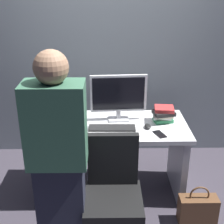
{
  "coord_description": "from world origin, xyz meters",
  "views": [
    {
      "loc": [
        -0.04,
        -2.67,
        2.01
      ],
      "look_at": [
        0.0,
        -0.05,
        0.9
      ],
      "focal_mm": 49.72,
      "sensor_mm": 36.0,
      "label": 1
    }
  ],
  "objects_px": {
    "keyboard": "(112,128)",
    "cup_by_monitor": "(71,114)",
    "person_at_desk": "(59,164)",
    "monitor": "(119,95)",
    "handbag": "(198,209)",
    "office_chair": "(114,200)",
    "book_stack": "(163,114)",
    "cell_phone": "(160,134)",
    "desk": "(112,146)",
    "mouse": "(148,126)",
    "cup_near_keyboard": "(70,123)"
  },
  "relations": [
    {
      "from": "keyboard",
      "to": "cell_phone",
      "type": "relative_size",
      "value": 2.99
    },
    {
      "from": "mouse",
      "to": "book_stack",
      "type": "height_order",
      "value": "book_stack"
    },
    {
      "from": "person_at_desk",
      "to": "monitor",
      "type": "distance_m",
      "value": 1.06
    },
    {
      "from": "mouse",
      "to": "cup_by_monitor",
      "type": "distance_m",
      "value": 0.78
    },
    {
      "from": "desk",
      "to": "cup_by_monitor",
      "type": "xyz_separation_m",
      "value": [
        -0.41,
        0.16,
        0.28
      ]
    },
    {
      "from": "keyboard",
      "to": "cup_near_keyboard",
      "type": "relative_size",
      "value": 4.62
    },
    {
      "from": "cup_near_keyboard",
      "to": "cell_phone",
      "type": "distance_m",
      "value": 0.82
    },
    {
      "from": "cup_by_monitor",
      "to": "handbag",
      "type": "distance_m",
      "value": 1.49
    },
    {
      "from": "person_at_desk",
      "to": "mouse",
      "type": "relative_size",
      "value": 16.39
    },
    {
      "from": "person_at_desk",
      "to": "cell_phone",
      "type": "relative_size",
      "value": 11.38
    },
    {
      "from": "book_stack",
      "to": "handbag",
      "type": "height_order",
      "value": "book_stack"
    },
    {
      "from": "cup_near_keyboard",
      "to": "book_stack",
      "type": "relative_size",
      "value": 0.42
    },
    {
      "from": "desk",
      "to": "cell_phone",
      "type": "height_order",
      "value": "cell_phone"
    },
    {
      "from": "office_chair",
      "to": "cell_phone",
      "type": "distance_m",
      "value": 0.73
    },
    {
      "from": "office_chair",
      "to": "mouse",
      "type": "distance_m",
      "value": 0.79
    },
    {
      "from": "keyboard",
      "to": "cup_by_monitor",
      "type": "relative_size",
      "value": 5.01
    },
    {
      "from": "cup_near_keyboard",
      "to": "book_stack",
      "type": "bearing_deg",
      "value": 7.85
    },
    {
      "from": "handbag",
      "to": "keyboard",
      "type": "bearing_deg",
      "value": 153.31
    },
    {
      "from": "office_chair",
      "to": "book_stack",
      "type": "distance_m",
      "value": 0.99
    },
    {
      "from": "person_at_desk",
      "to": "handbag",
      "type": "distance_m",
      "value": 1.39
    },
    {
      "from": "monitor",
      "to": "keyboard",
      "type": "height_order",
      "value": "monitor"
    },
    {
      "from": "person_at_desk",
      "to": "cup_by_monitor",
      "type": "distance_m",
      "value": 1.0
    },
    {
      "from": "cup_by_monitor",
      "to": "person_at_desk",
      "type": "bearing_deg",
      "value": -88.41
    },
    {
      "from": "person_at_desk",
      "to": "monitor",
      "type": "relative_size",
      "value": 3.03
    },
    {
      "from": "cup_near_keyboard",
      "to": "cup_by_monitor",
      "type": "xyz_separation_m",
      "value": [
        -0.02,
        0.23,
        -0.0
      ]
    },
    {
      "from": "monitor",
      "to": "cell_phone",
      "type": "xyz_separation_m",
      "value": [
        0.36,
        -0.33,
        -0.25
      ]
    },
    {
      "from": "desk",
      "to": "keyboard",
      "type": "bearing_deg",
      "value": -89.38
    },
    {
      "from": "cup_by_monitor",
      "to": "handbag",
      "type": "relative_size",
      "value": 0.23
    },
    {
      "from": "desk",
      "to": "cup_by_monitor",
      "type": "height_order",
      "value": "cup_by_monitor"
    },
    {
      "from": "desk",
      "to": "keyboard",
      "type": "height_order",
      "value": "keyboard"
    },
    {
      "from": "keyboard",
      "to": "mouse",
      "type": "distance_m",
      "value": 0.33
    },
    {
      "from": "desk",
      "to": "cup_near_keyboard",
      "type": "bearing_deg",
      "value": -169.73
    },
    {
      "from": "mouse",
      "to": "cell_phone",
      "type": "height_order",
      "value": "mouse"
    },
    {
      "from": "monitor",
      "to": "office_chair",
      "type": "bearing_deg",
      "value": -94.35
    },
    {
      "from": "mouse",
      "to": "office_chair",
      "type": "bearing_deg",
      "value": -117.58
    },
    {
      "from": "mouse",
      "to": "cell_phone",
      "type": "distance_m",
      "value": 0.16
    },
    {
      "from": "person_at_desk",
      "to": "book_stack",
      "type": "distance_m",
      "value": 1.25
    },
    {
      "from": "desk",
      "to": "monitor",
      "type": "distance_m",
      "value": 0.51
    },
    {
      "from": "mouse",
      "to": "monitor",
      "type": "bearing_deg",
      "value": 144.66
    },
    {
      "from": "cell_phone",
      "to": "office_chair",
      "type": "bearing_deg",
      "value": -151.34
    },
    {
      "from": "office_chair",
      "to": "mouse",
      "type": "bearing_deg",
      "value": 62.42
    },
    {
      "from": "person_at_desk",
      "to": "cup_near_keyboard",
      "type": "bearing_deg",
      "value": 90.24
    },
    {
      "from": "office_chair",
      "to": "handbag",
      "type": "bearing_deg",
      "value": 16.96
    },
    {
      "from": "person_at_desk",
      "to": "cell_phone",
      "type": "height_order",
      "value": "person_at_desk"
    },
    {
      "from": "keyboard",
      "to": "cup_by_monitor",
      "type": "bearing_deg",
      "value": 148.61
    },
    {
      "from": "monitor",
      "to": "person_at_desk",
      "type": "bearing_deg",
      "value": -115.38
    },
    {
      "from": "keyboard",
      "to": "mouse",
      "type": "xyz_separation_m",
      "value": [
        0.33,
        0.02,
        0.01
      ]
    },
    {
      "from": "book_stack",
      "to": "cell_phone",
      "type": "xyz_separation_m",
      "value": [
        -0.07,
        -0.27,
        -0.08
      ]
    },
    {
      "from": "office_chair",
      "to": "cell_phone",
      "type": "relative_size",
      "value": 6.53
    },
    {
      "from": "office_chair",
      "to": "cup_by_monitor",
      "type": "relative_size",
      "value": 10.95
    }
  ]
}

